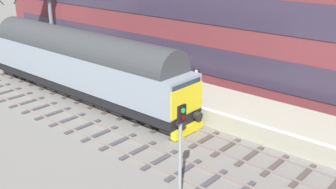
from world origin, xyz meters
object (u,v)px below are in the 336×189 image
object	(u,v)px
signal_post_near	(181,143)
diesel_locomotive	(81,62)
platform_number_sign	(197,81)
waiting_passenger	(163,73)

from	to	relation	value
signal_post_near	diesel_locomotive	bearing A→B (deg)	68.29
signal_post_near	platform_number_sign	world-z (taller)	signal_post_near
diesel_locomotive	signal_post_near	size ratio (longest dim) A/B	4.43
platform_number_sign	signal_post_near	bearing A→B (deg)	-146.88
platform_number_sign	waiting_passenger	world-z (taller)	platform_number_sign
diesel_locomotive	waiting_passenger	bearing A→B (deg)	-57.48
diesel_locomotive	platform_number_sign	world-z (taller)	diesel_locomotive
signal_post_near	platform_number_sign	distance (m)	8.64
platform_number_sign	waiting_passenger	size ratio (longest dim) A/B	1.32
waiting_passenger	platform_number_sign	bearing A→B (deg)	149.75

